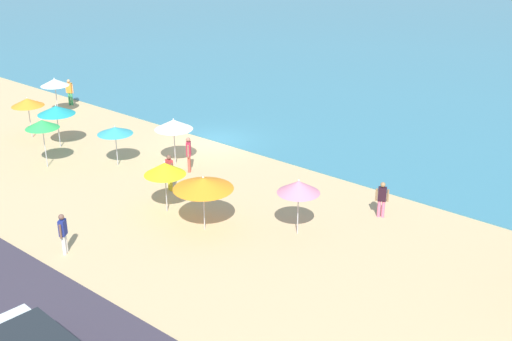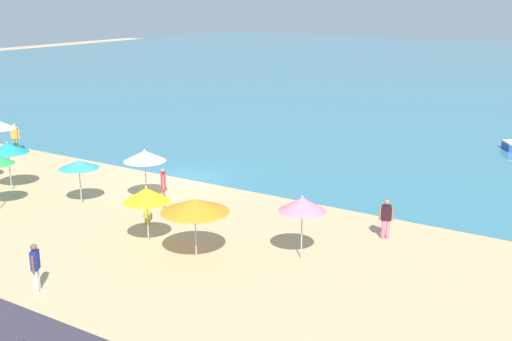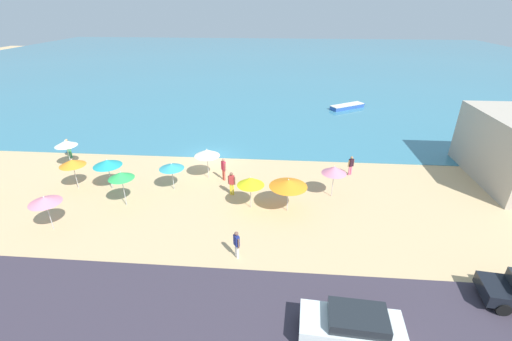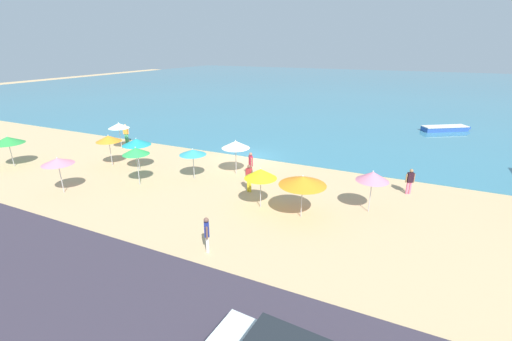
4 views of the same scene
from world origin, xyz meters
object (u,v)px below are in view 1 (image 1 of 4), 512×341
Objects in this scene: beach_umbrella_10 at (165,169)px; bather_2 at (382,198)px; beach_umbrella_9 at (299,187)px; beach_umbrella_8 at (55,82)px; bather_1 at (70,91)px; bather_0 at (189,153)px; bather_3 at (63,232)px; bather_4 at (170,171)px; beach_umbrella_1 at (56,110)px; beach_umbrella_2 at (203,183)px; beach_umbrella_7 at (42,124)px; beach_umbrella_4 at (174,124)px; beach_umbrella_6 at (115,131)px; beach_umbrella_5 at (27,102)px.

beach_umbrella_10 is 1.44× the size of bather_2.
beach_umbrella_9 is at bearing -117.87° from bather_2.
beach_umbrella_8 reaches higher than bather_1.
bather_0 is 1.09× the size of bather_3.
bather_0 reaches higher than bather_3.
bather_3 is 0.94× the size of bather_4.
beach_umbrella_1 reaches higher than beach_umbrella_2.
beach_umbrella_2 is at bearing 1.23° from beach_umbrella_7.
bather_0 is 14.82m from bather_1.
beach_umbrella_4 is 3.00m from beach_umbrella_6.
beach_umbrella_5 is 13.27m from beach_umbrella_10.
beach_umbrella_1 is at bearing 170.48° from beach_umbrella_10.
beach_umbrella_6 is at bearing -17.55° from beach_umbrella_8.
beach_umbrella_5 is at bearing -53.40° from beach_umbrella_8.
beach_umbrella_6 is at bearing -23.99° from bather_1.
beach_umbrella_2 is 20.73m from bather_1.
bather_4 is (11.65, 0.02, -1.12)m from beach_umbrella_5.
bather_1 is at bearing 140.72° from beach_umbrella_1.
beach_umbrella_6 is at bearing 43.75° from beach_umbrella_7.
beach_umbrella_9 reaches higher than bather_0.
beach_umbrella_10 is (5.97, -2.08, 0.13)m from beach_umbrella_6.
beach_umbrella_10 is (-5.66, -2.00, -0.07)m from beach_umbrella_9.
beach_umbrella_7 is at bearing -170.42° from beach_umbrella_9.
beach_umbrella_2 reaches higher than bather_1.
beach_umbrella_1 is 1.45× the size of bather_3.
bather_2 is at bearing 53.57° from bather_3.
bather_4 is at bearing -66.55° from bather_0.
beach_umbrella_6 is (-2.21, -2.01, -0.28)m from beach_umbrella_4.
beach_umbrella_2 is 7.71m from bather_2.
beach_umbrella_4 reaches higher than beach_umbrella_9.
bather_4 is at bearing 100.48° from bather_3.
beach_umbrella_4 is 1.74m from bather_0.
beach_umbrella_4 reaches higher than beach_umbrella_2.
beach_umbrella_10 reaches higher than bather_1.
beach_umbrella_1 is at bearing -33.24° from beach_umbrella_8.
beach_umbrella_5 is (-9.41, -2.47, -0.04)m from beach_umbrella_4.
bather_0 is (13.35, -1.36, -1.09)m from beach_umbrella_8.
bather_0 is 10.15m from bather_2.
beach_umbrella_5 is 0.93× the size of beach_umbrella_7.
bather_0 is at bearing 113.45° from bather_4.
bather_0 is 2.39m from bather_4.
beach_umbrella_1 is at bearing 3.52° from beach_umbrella_5.
beach_umbrella_1 reaches higher than beach_umbrella_5.
beach_umbrella_8 is at bearing 161.82° from beach_umbrella_10.
bather_3 is at bearing -51.50° from beach_umbrella_6.
beach_umbrella_10 is at bearing -160.57° from beach_umbrella_9.
beach_umbrella_4 reaches higher than beach_umbrella_5.
beach_umbrella_1 is 1.03× the size of beach_umbrella_10.
beach_umbrella_10 is 1.33× the size of bather_1.
beach_umbrella_4 is 1.03× the size of beach_umbrella_8.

